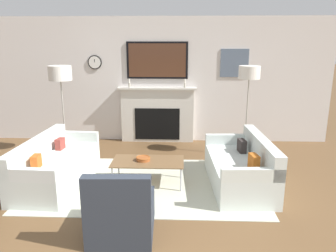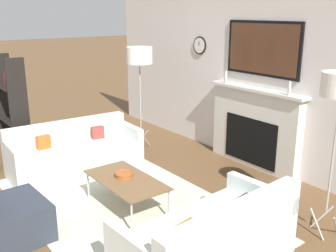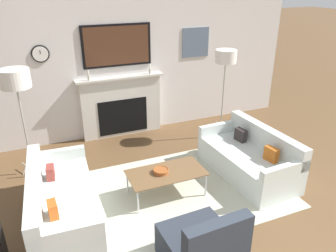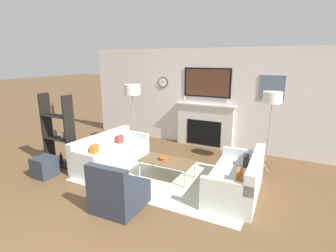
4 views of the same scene
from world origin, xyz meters
The scene contains 9 objects.
fireplace_wall centered at (0.00, 5.04, 1.23)m, with size 7.52×0.28×2.70m.
area_rug centered at (0.00, 2.66, 0.01)m, with size 3.55×2.15×0.01m.
couch_left centered at (-1.46, 2.66, 0.26)m, with size 0.88×1.92×0.72m.
couch_right centered at (1.47, 2.66, 0.28)m, with size 0.92×1.73×0.77m.
armchair centered at (-0.15, 1.25, 0.27)m, with size 0.76×0.82×0.85m.
coffee_table centered at (0.02, 2.65, 0.36)m, with size 1.11×0.58×0.39m.
decorative_bowl centered at (-0.06, 2.67, 0.42)m, with size 0.23×0.23×0.06m.
floor_lamp_left centered at (-1.78, 4.05, 1.58)m, with size 0.44×0.44×1.75m.
shelf_unit centered at (-2.49, 2.12, 0.76)m, with size 0.78×0.28×1.66m.
Camera 2 is at (3.75, 0.44, 2.32)m, focal length 42.00 mm.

